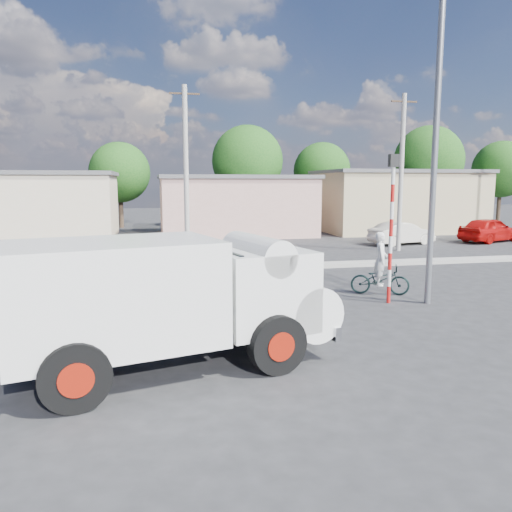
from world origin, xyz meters
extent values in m
plane|color=#27272A|center=(0.00, 0.00, 0.00)|extent=(120.00, 120.00, 0.00)
cube|color=#99968E|center=(0.00, 8.00, 0.08)|extent=(40.00, 0.80, 0.16)
cylinder|color=black|center=(-4.89, -4.08, 0.56)|extent=(1.17, 0.59, 1.13)
cylinder|color=#AC1C0C|center=(-4.89, -4.08, 0.56)|extent=(0.63, 0.49, 0.55)
cylinder|color=black|center=(-5.42, -2.00, 0.56)|extent=(1.17, 0.59, 1.13)
cylinder|color=#AC1C0C|center=(-5.42, -2.00, 0.56)|extent=(0.63, 0.49, 0.55)
cylinder|color=black|center=(-1.42, -3.20, 0.56)|extent=(1.17, 0.59, 1.13)
cylinder|color=#AC1C0C|center=(-1.42, -3.20, 0.56)|extent=(0.63, 0.49, 0.55)
cylinder|color=black|center=(-1.95, -1.12, 0.56)|extent=(1.17, 0.59, 1.13)
cylinder|color=#AC1C0C|center=(-1.95, -1.12, 0.56)|extent=(0.63, 0.49, 0.55)
cube|color=black|center=(-3.47, -2.61, 0.64)|extent=(4.89, 2.45, 0.18)
cube|color=white|center=(-4.36, -2.84, 1.59)|extent=(4.12, 3.09, 1.89)
cube|color=white|center=(-1.59, -2.13, 1.43)|extent=(2.30, 2.49, 1.59)
cylinder|color=white|center=(-0.74, -1.92, 0.97)|extent=(1.61, 2.31, 1.13)
cylinder|color=white|center=(-1.59, -2.13, 2.15)|extent=(1.21, 2.21, 0.72)
cube|color=silver|center=(-0.35, -1.82, 0.56)|extent=(0.68, 2.17, 0.29)
cube|color=black|center=(-2.28, -2.31, 1.89)|extent=(0.51, 1.71, 0.72)
imported|color=black|center=(3.45, 2.61, 0.48)|extent=(1.94, 1.33, 0.97)
imported|color=white|center=(3.45, 2.61, 0.86)|extent=(0.63, 0.74, 1.71)
imported|color=beige|center=(10.47, 14.41, 0.65)|extent=(4.17, 2.27, 1.30)
imported|color=#B40C09|center=(16.26, 14.51, 0.74)|extent=(4.69, 3.23, 1.48)
cylinder|color=red|center=(3.20, 1.50, 0.25)|extent=(0.11, 0.11, 0.50)
cylinder|color=white|center=(3.20, 1.50, 0.75)|extent=(0.11, 0.11, 0.50)
cylinder|color=red|center=(3.20, 1.50, 1.25)|extent=(0.11, 0.11, 0.50)
cylinder|color=white|center=(3.20, 1.50, 1.75)|extent=(0.11, 0.11, 0.50)
cylinder|color=red|center=(3.20, 1.50, 2.25)|extent=(0.11, 0.11, 0.50)
cylinder|color=white|center=(3.20, 1.50, 2.75)|extent=(0.11, 0.11, 0.50)
cylinder|color=red|center=(3.20, 1.50, 3.25)|extent=(0.11, 0.11, 0.50)
cylinder|color=white|center=(3.20, 1.50, 3.75)|extent=(0.11, 0.11, 0.50)
cube|color=black|center=(3.20, 1.50, 4.18)|extent=(0.28, 0.18, 0.36)
cylinder|color=slate|center=(4.30, 1.20, 4.50)|extent=(0.18, 0.18, 9.00)
cube|color=beige|center=(-12.00, 22.00, 2.00)|extent=(12.00, 7.00, 4.00)
cube|color=#59595B|center=(-12.00, 22.00, 4.12)|extent=(12.30, 7.30, 0.24)
cube|color=tan|center=(2.00, 22.00, 1.90)|extent=(10.00, 7.00, 3.80)
cube|color=#59595B|center=(2.00, 22.00, 3.92)|extent=(10.30, 7.30, 0.24)
cube|color=tan|center=(14.00, 22.00, 2.10)|extent=(11.00, 7.00, 4.20)
cube|color=#59595B|center=(14.00, 22.00, 4.32)|extent=(11.30, 7.30, 0.24)
cylinder|color=#38281E|center=(-6.00, 29.00, 1.74)|extent=(0.36, 0.36, 3.47)
sphere|color=#32681F|center=(-6.00, 29.00, 4.34)|extent=(4.71, 4.71, 4.71)
cylinder|color=#38281E|center=(4.00, 28.00, 2.10)|extent=(0.36, 0.36, 4.20)
sphere|color=#32681F|center=(4.00, 28.00, 5.25)|extent=(5.70, 5.70, 5.70)
cylinder|color=#38281E|center=(11.00, 30.00, 1.82)|extent=(0.36, 0.36, 3.64)
sphere|color=#32681F|center=(11.00, 30.00, 4.55)|extent=(4.94, 4.94, 4.94)
cylinder|color=#38281E|center=(20.00, 28.00, 2.18)|extent=(0.36, 0.36, 4.37)
sphere|color=#32681F|center=(20.00, 28.00, 5.46)|extent=(5.93, 5.93, 5.93)
cylinder|color=#38281E|center=(28.00, 29.00, 1.90)|extent=(0.36, 0.36, 3.81)
sphere|color=#32681F|center=(28.00, 29.00, 4.76)|extent=(5.17, 5.17, 5.17)
cylinder|color=#99968E|center=(-2.00, 12.00, 4.00)|extent=(0.24, 0.24, 8.00)
cube|color=#38281E|center=(-2.00, 12.00, 7.60)|extent=(1.40, 0.08, 0.08)
cylinder|color=#99968E|center=(9.00, 12.00, 4.00)|extent=(0.24, 0.24, 8.00)
cube|color=#38281E|center=(9.00, 12.00, 7.60)|extent=(1.40, 0.08, 0.08)
camera|label=1|loc=(-3.64, -11.90, 3.56)|focal=35.00mm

